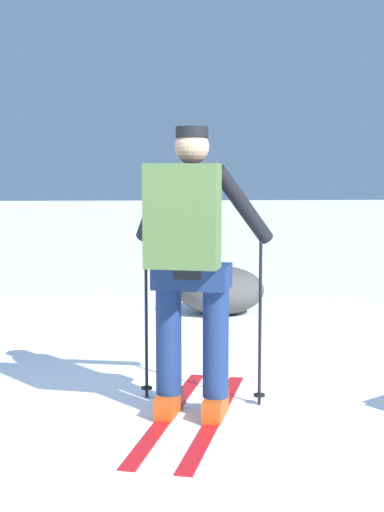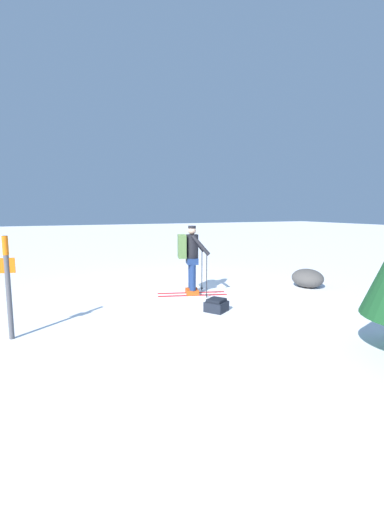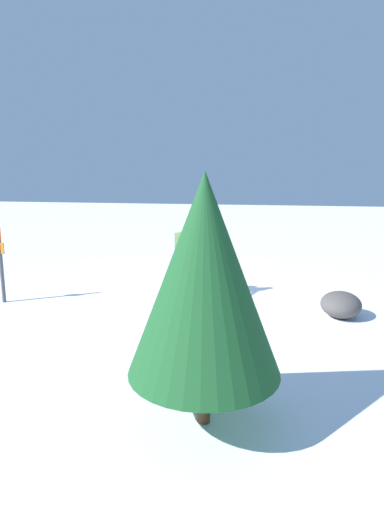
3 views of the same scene
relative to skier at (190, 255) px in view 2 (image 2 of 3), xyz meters
The scene contains 5 objects.
ground_plane 1.03m from the skier, 54.08° to the left, with size 80.00×80.00×0.00m, color white.
skier is the anchor object (origin of this frame).
dropped_backpack 1.73m from the skier, behind, with size 0.54×0.54×0.26m.
trail_marker 4.07m from the skier, 111.22° to the left, with size 0.09×0.24×1.66m.
rock_boulder 3.30m from the skier, 100.36° to the right, with size 0.89×0.76×0.49m, color #474442.
Camera 2 is at (-7.67, 3.04, 2.06)m, focal length 24.00 mm.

